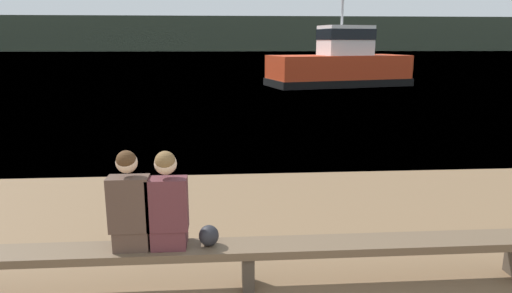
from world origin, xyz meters
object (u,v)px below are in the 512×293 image
bench_main (248,252)px  tugboat_red (339,67)px  shopping_bag (209,235)px  person_left (130,206)px  person_right (168,205)px

bench_main → tugboat_red: tugboat_red is taller
shopping_bag → bench_main: bearing=-2.0°
person_left → shopping_bag: bearing=0.9°
person_right → shopping_bag: (0.40, 0.01, -0.35)m
bench_main → person_right: 0.97m
shopping_bag → tugboat_red: size_ratio=0.03×
bench_main → person_left: person_left is taller
person_right → tugboat_red: bearing=71.5°
bench_main → shopping_bag: (-0.40, 0.01, 0.20)m
bench_main → tugboat_red: 23.14m
person_right → person_left: bearing=179.9°
person_right → shopping_bag: 0.54m
bench_main → shopping_bag: bearing=178.0°
bench_main → tugboat_red: bearing=73.4°
person_right → shopping_bag: person_right is taller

